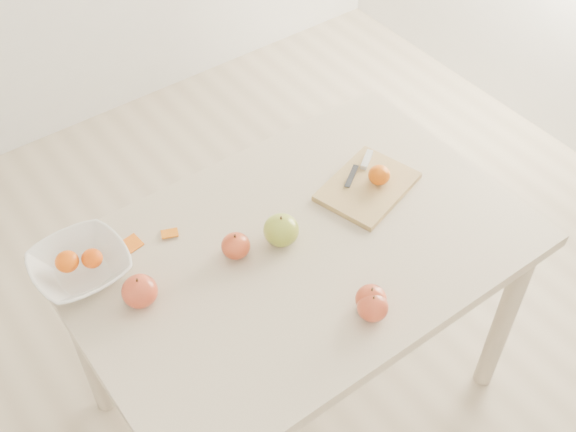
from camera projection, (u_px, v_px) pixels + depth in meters
ground at (297, 390)px, 2.44m from camera, size 3.50×3.50×0.00m
table at (299, 269)px, 1.97m from camera, size 1.20×0.80×0.75m
cutting_board at (368, 187)px, 2.03m from camera, size 0.31×0.26×0.02m
board_tangerine at (379, 175)px, 2.01m from camera, size 0.06×0.06×0.05m
fruit_bowl at (80, 266)px, 1.81m from camera, size 0.24×0.24×0.06m
bowl_tangerine_near at (67, 262)px, 1.78m from camera, size 0.06×0.06×0.05m
bowl_tangerine_far at (92, 258)px, 1.79m from camera, size 0.05×0.05×0.05m
orange_peel_a at (130, 246)px, 1.89m from camera, size 0.07×0.05×0.01m
orange_peel_b at (170, 234)px, 1.92m from camera, size 0.06×0.05×0.01m
paring_knife at (364, 162)px, 2.08m from camera, size 0.16×0.09×0.01m
apple_green at (281, 230)px, 1.88m from camera, size 0.09×0.09×0.08m
apple_red_c at (373, 307)px, 1.72m from camera, size 0.08×0.08×0.07m
apple_red_b at (236, 246)px, 1.85m from camera, size 0.08×0.08×0.07m
apple_red_e at (371, 299)px, 1.73m from camera, size 0.08×0.08×0.07m
apple_red_a at (140, 291)px, 1.74m from camera, size 0.09×0.09×0.08m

